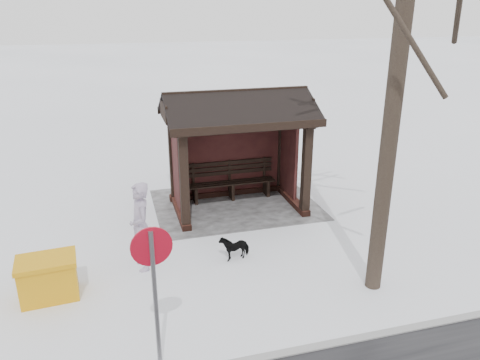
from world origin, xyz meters
name	(u,v)px	position (x,y,z in m)	size (l,w,h in m)	color
ground	(237,208)	(0.00, 0.00, 0.00)	(120.00, 120.00, 0.00)	white
kerb	(330,345)	(0.00, 5.50, 0.01)	(120.00, 0.15, 0.06)	gray
trampled_patch	(235,204)	(0.00, -0.20, 0.01)	(4.20, 3.20, 0.02)	#94959A
bus_shelter	(236,125)	(0.00, -0.16, 2.17)	(3.60, 2.40, 3.09)	#331912
pedestrian	(141,227)	(2.60, 2.36, 0.90)	(0.66, 0.43, 1.81)	#9E90A9
dog	(234,247)	(0.74, 2.49, 0.26)	(0.28, 0.61, 0.52)	black
grit_bin	(48,278)	(4.31, 2.96, 0.40)	(1.07, 0.78, 0.79)	orange
road_sign	(153,268)	(2.60, 5.19, 1.62)	(0.57, 0.10, 2.24)	slate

